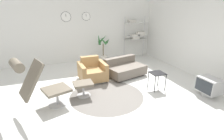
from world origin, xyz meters
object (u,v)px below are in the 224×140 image
Objects in this scene: lounge_chair at (38,81)px; ottoman at (83,86)px; shelf_unit at (136,32)px; crt_television at (209,86)px; couch_low at (125,69)px; side_table at (157,75)px; potted_plant at (103,52)px; armchair_red at (92,72)px.

lounge_chair is 2.54× the size of ottoman.
crt_television is at bearing -89.40° from shelf_unit.
couch_low is 1.37m from side_table.
armchair_red is at bearing -117.20° from potted_plant.
couch_low is 2.58m from shelf_unit.
ottoman is at bearing 171.40° from side_table.
shelf_unit is (1.00, 3.25, 0.71)m from side_table.
potted_plant is 1.75m from shelf_unit.
lounge_chair is at bearing 78.91° from crt_television.
lounge_chair reaches higher than potted_plant.
ottoman is 0.35× the size of couch_low.
ottoman is at bearing -135.84° from shelf_unit.
potted_plant is (0.96, 1.86, 0.14)m from armchair_red.
potted_plant is (-0.19, 1.82, 0.19)m from couch_low.
couch_low is 0.77× the size of shelf_unit.
ottoman is 3.16m from potted_plant.
armchair_red is 1.49× the size of crt_television.
potted_plant is at bearing -118.74° from armchair_red.
armchair_red is at bearing 51.03° from crt_television.
ottoman is 2.06m from side_table.
ottoman is 0.27× the size of shelf_unit.
lounge_chair is at bearing -128.05° from potted_plant.
lounge_chair is at bearing -161.40° from ottoman.
shelf_unit is (-0.04, 4.07, 0.86)m from crt_television.
lounge_chair is 2.04m from armchair_red.
side_table is at bearing 92.59° from couch_low.
lounge_chair is 4.02m from potted_plant.
couch_low is (2.65, 1.34, -0.49)m from lounge_chair.
side_table is at bearing 51.46° from crt_television.
ottoman is 0.88× the size of crt_television.
lounge_chair reaches higher than ottoman.
couch_low is at bearing 107.37° from side_table.
crt_television is (3.07, -1.13, -0.01)m from ottoman.
couch_low reaches higher than side_table.
armchair_red is 3.32m from crt_television.
couch_low is at bearing 34.10° from crt_television.
shelf_unit is at bearing 110.42° from lounge_chair.
lounge_chair reaches higher than crt_television.
couch_low is at bearing -84.17° from potted_plant.
shelf_unit is (1.59, 0.14, 0.72)m from potted_plant.
potted_plant is at bearing 123.35° from lounge_chair.
couch_low reaches higher than crt_television.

